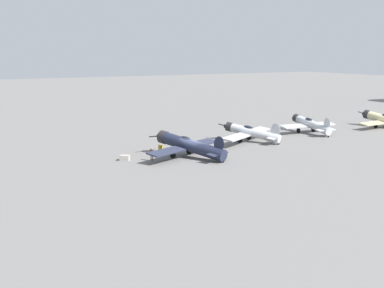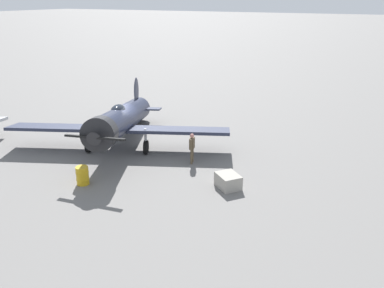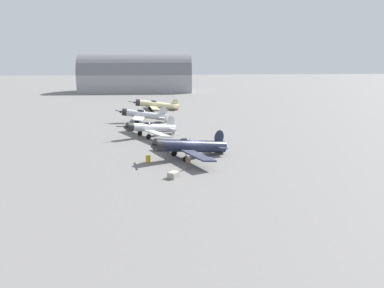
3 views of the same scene
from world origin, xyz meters
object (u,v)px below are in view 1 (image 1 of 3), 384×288
Objects in this scene: airplane_far_line at (310,124)px; fuel_drum at (160,148)px; equipment_crate at (125,158)px; ground_crew_mechanic at (152,153)px; airplane_foreground at (189,145)px; airplane_mid_apron at (250,132)px.

fuel_drum is (-1.74, 28.40, -1.09)m from airplane_far_line.
equipment_crate is at bearing 100.83° from airplane_far_line.
ground_crew_mechanic is at bearing 104.64° from airplane_far_line.
airplane_far_line is 7.04× the size of equipment_crate.
ground_crew_mechanic is 3.46m from equipment_crate.
ground_crew_mechanic is (0.44, 5.02, -0.55)m from airplane_foreground.
airplane_mid_apron is 19.14m from ground_crew_mechanic.
fuel_drum is at bearing -65.16° from equipment_crate.
airplane_foreground reaches higher than airplane_far_line.
fuel_drum is at bearing -142.62° from ground_crew_mechanic.
airplane_far_line reaches higher than ground_crew_mechanic.
ground_crew_mechanic is (-4.83, 18.51, -0.43)m from airplane_mid_apron.
airplane_foreground reaches higher than ground_crew_mechanic.
airplane_foreground is at bearing -163.21° from fuel_drum.
airplane_foreground reaches higher than fuel_drum.
ground_crew_mechanic reaches higher than equipment_crate.
airplane_foreground is 27.72m from airplane_far_line.
airplane_foreground is 1.00× the size of airplane_mid_apron.
airplane_mid_apron is at bearing 100.16° from airplane_far_line.
ground_crew_mechanic is at bearing 61.37° from airplane_foreground.
airplane_foreground is 8.48× the size of equipment_crate.
fuel_drum is (2.93, -6.34, 0.12)m from equipment_crate.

